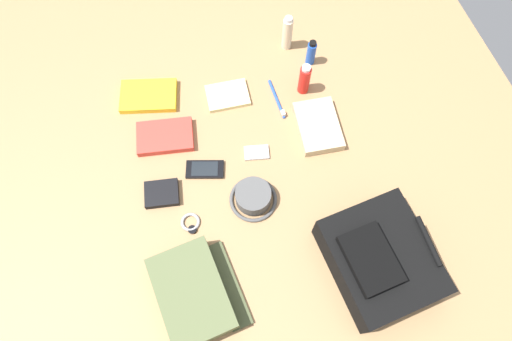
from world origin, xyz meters
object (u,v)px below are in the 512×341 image
(toothbrush, at_px, (278,101))
(folded_towel, at_px, (318,126))
(backpack, at_px, (379,259))
(toiletry_pouch, at_px, (194,293))
(deodorant_spray, at_px, (311,53))
(media_player, at_px, (256,153))
(cell_phone, at_px, (205,169))
(wristwatch, at_px, (191,223))
(sunscreen_spray, at_px, (304,79))
(travel_guidebook, at_px, (165,137))
(bucket_hat, at_px, (253,197))
(wallet, at_px, (162,194))
(lotion_bottle, at_px, (287,33))
(notepad, at_px, (228,95))
(paperback_novel, at_px, (149,96))

(toothbrush, relative_size, folded_towel, 0.83)
(backpack, height_order, toiletry_pouch, backpack)
(toiletry_pouch, relative_size, deodorant_spray, 2.66)
(media_player, bearing_deg, toothbrush, 142.68)
(cell_phone, height_order, folded_towel, folded_towel)
(wristwatch, height_order, toothbrush, toothbrush)
(deodorant_spray, height_order, wristwatch, deodorant_spray)
(sunscreen_spray, xyz_separation_m, travel_guidebook, (0.05, -0.52, -0.05))
(bucket_hat, bearing_deg, wallet, -110.25)
(backpack, xyz_separation_m, media_player, (-0.47, -0.24, -0.06))
(sunscreen_spray, height_order, travel_guidebook, sunscreen_spray)
(deodorant_spray, bearing_deg, lotion_bottle, -147.13)
(toothbrush, bearing_deg, media_player, -37.32)
(cell_phone, relative_size, notepad, 0.93)
(backpack, bearing_deg, bucket_hat, -136.03)
(toothbrush, bearing_deg, wristwatch, -49.17)
(folded_towel, bearing_deg, media_player, -82.85)
(lotion_bottle, relative_size, wristwatch, 2.15)
(toiletry_pouch, xyz_separation_m, lotion_bottle, (-0.80, 0.56, 0.03))
(toiletry_pouch, bearing_deg, travel_guidebook, 177.05)
(wristwatch, height_order, notepad, notepad)
(deodorant_spray, relative_size, folded_towel, 0.56)
(toiletry_pouch, bearing_deg, cell_phone, 161.58)
(backpack, xyz_separation_m, toothbrush, (-0.64, -0.11, -0.06))
(sunscreen_spray, distance_m, toothbrush, 0.12)
(wristwatch, bearing_deg, wallet, -151.66)
(travel_guidebook, xyz_separation_m, media_player, (0.15, 0.29, -0.01))
(paperback_novel, height_order, folded_towel, folded_towel)
(backpack, height_order, bucket_hat, backpack)
(deodorant_spray, xyz_separation_m, media_player, (0.31, -0.30, -0.05))
(backpack, relative_size, deodorant_spray, 3.20)
(backpack, distance_m, wristwatch, 0.59)
(backpack, distance_m, toothbrush, 0.65)
(backpack, relative_size, bucket_hat, 2.28)
(media_player, bearing_deg, sunscreen_spray, 129.76)
(lotion_bottle, height_order, deodorant_spray, lotion_bottle)
(lotion_bottle, xyz_separation_m, wallet, (0.46, -0.58, -0.06))
(sunscreen_spray, bearing_deg, toothbrush, -77.57)
(toothbrush, relative_size, notepad, 1.11)
(lotion_bottle, height_order, media_player, lotion_bottle)
(sunscreen_spray, distance_m, folded_towel, 0.18)
(cell_phone, xyz_separation_m, notepad, (-0.26, 0.15, 0.00))
(sunscreen_spray, xyz_separation_m, wallet, (0.25, -0.58, -0.05))
(travel_guidebook, distance_m, wallet, 0.21)
(notepad, xyz_separation_m, folded_towel, (0.22, 0.27, 0.01))
(backpack, xyz_separation_m, toiletry_pouch, (-0.07, -0.55, -0.03))
(bucket_hat, height_order, toothbrush, bucket_hat)
(travel_guidebook, relative_size, cell_phone, 1.51)
(lotion_bottle, distance_m, wallet, 0.75)
(lotion_bottle, bearing_deg, toothbrush, -25.47)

